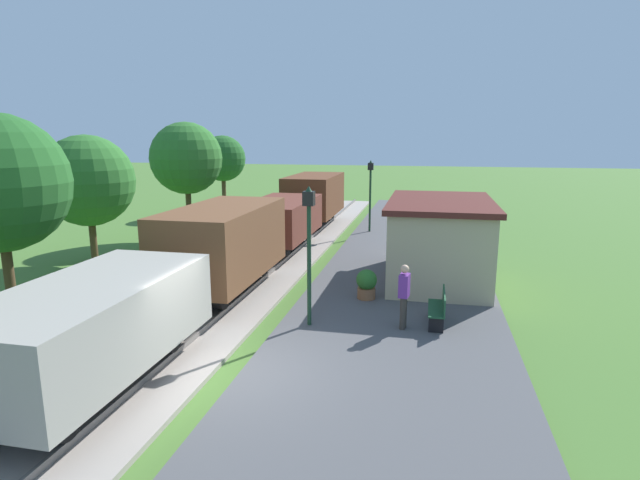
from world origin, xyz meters
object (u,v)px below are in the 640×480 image
object	(u,v)px
tree_trackside_far	(88,181)
person_waiting	(404,294)
station_hut	(439,239)
potted_planter	(367,284)
lamp_post_far	(370,183)
tree_field_left	(186,158)
tree_field_distant	(223,159)
bench_near_hut	(439,307)
freight_train	(261,230)
lamp_post_near	(309,231)

from	to	relation	value
tree_trackside_far	person_waiting	bearing A→B (deg)	-22.22
station_hut	tree_trackside_far	xyz separation A→B (m)	(-13.81, 0.25, 1.75)
potted_planter	lamp_post_far	world-z (taller)	lamp_post_far
tree_field_left	tree_field_distant	distance (m)	8.53
potted_planter	person_waiting	bearing A→B (deg)	-61.30
lamp_post_far	tree_trackside_far	world-z (taller)	tree_trackside_far
tree_trackside_far	tree_field_distant	bearing A→B (deg)	90.39
person_waiting	lamp_post_far	distance (m)	13.74
potted_planter	bench_near_hut	bearing A→B (deg)	-39.78
freight_train	bench_near_hut	xyz separation A→B (m)	(6.78, -5.42, -0.83)
bench_near_hut	tree_field_distant	world-z (taller)	tree_field_distant
station_hut	potted_planter	world-z (taller)	station_hut
bench_near_hut	person_waiting	world-z (taller)	person_waiting
person_waiting	lamp_post_near	size ratio (longest dim) A/B	0.46
lamp_post_far	tree_field_distant	world-z (taller)	tree_field_distant
freight_train	tree_trackside_far	distance (m)	7.28
station_hut	lamp_post_near	world-z (taller)	lamp_post_near
freight_train	lamp_post_far	bearing A→B (deg)	65.59
potted_planter	lamp_post_near	world-z (taller)	lamp_post_near
lamp_post_near	tree_trackside_far	world-z (taller)	tree_trackside_far
lamp_post_far	tree_field_distant	bearing A→B (deg)	151.09
person_waiting	tree_field_left	bearing A→B (deg)	-35.23
potted_planter	tree_field_left	world-z (taller)	tree_field_left
bench_near_hut	lamp_post_far	distance (m)	13.54
person_waiting	potted_planter	bearing A→B (deg)	-52.86
freight_train	person_waiting	world-z (taller)	freight_train
station_hut	tree_trackside_far	bearing A→B (deg)	178.96
tree_trackside_far	tree_field_distant	xyz separation A→B (m)	(-0.10, 13.97, 0.26)
bench_near_hut	lamp_post_far	world-z (taller)	lamp_post_far
person_waiting	tree_trackside_far	size ratio (longest dim) A/B	0.33
station_hut	person_waiting	size ratio (longest dim) A/B	3.39
bench_near_hut	lamp_post_far	size ratio (longest dim) A/B	0.41
bench_near_hut	lamp_post_near	bearing A→B (deg)	-167.49
lamp_post_far	freight_train	bearing A→B (deg)	-114.41
tree_trackside_far	freight_train	bearing A→B (deg)	5.21
potted_planter	tree_trackside_far	distance (m)	12.31
lamp_post_far	tree_trackside_far	size ratio (longest dim) A/B	0.71
station_hut	person_waiting	distance (m)	5.12
lamp_post_near	lamp_post_far	xyz separation A→B (m)	(0.00, 13.69, 0.00)
station_hut	tree_field_distant	size ratio (longest dim) A/B	1.12
bench_near_hut	potted_planter	distance (m)	2.80
person_waiting	tree_field_distant	size ratio (longest dim) A/B	0.33
lamp_post_near	tree_field_distant	world-z (taller)	tree_field_distant
lamp_post_far	tree_field_left	xyz separation A→B (m)	(-8.92, -2.56, 1.26)
lamp_post_near	lamp_post_far	world-z (taller)	same
tree_trackside_far	tree_field_left	world-z (taller)	tree_field_left
station_hut	lamp_post_far	xyz separation A→B (m)	(-3.38, 8.41, 1.15)
freight_train	lamp_post_near	distance (m)	7.16
lamp_post_near	tree_field_left	size ratio (longest dim) A/B	0.63
freight_train	person_waiting	xyz separation A→B (m)	(5.87, -5.90, -0.37)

